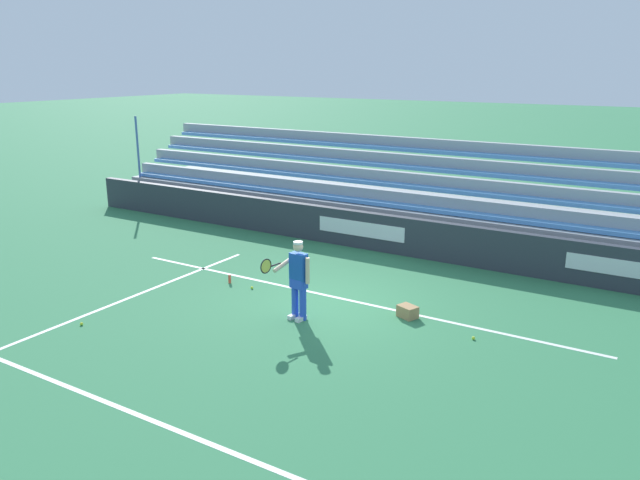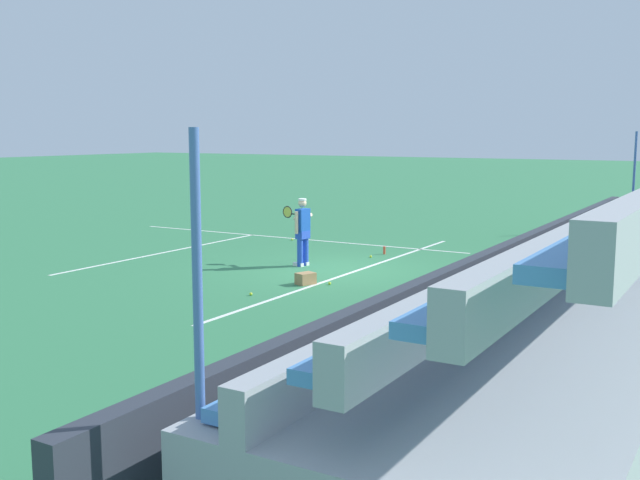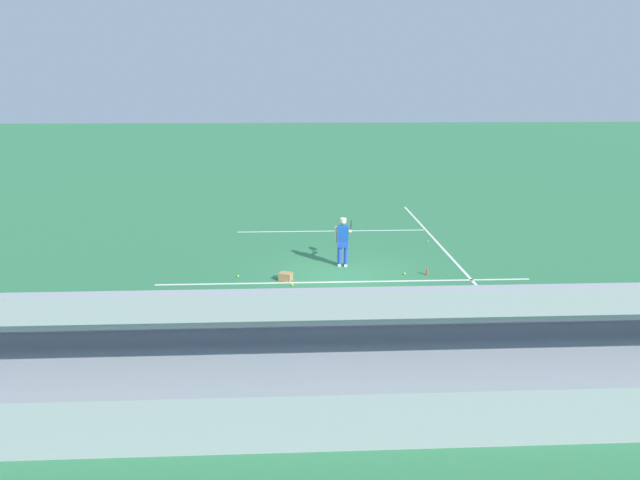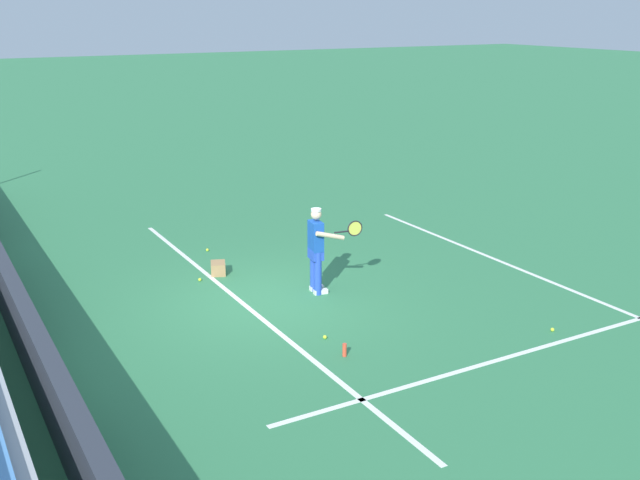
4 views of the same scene
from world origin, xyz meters
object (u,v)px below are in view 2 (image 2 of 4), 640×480
Objects in this scene: ball_box_cardboard at (306,279)px; tennis_ball_toward_net at (330,283)px; tennis_ball_by_box at (251,294)px; tennis_ball_near_player at (292,239)px; tennis_ball_stray_back at (371,257)px; tennis_player at (302,231)px; water_bottle at (384,250)px.

ball_box_cardboard is 0.55m from tennis_ball_toward_net.
tennis_ball_by_box is 1.00× the size of tennis_ball_near_player.
tennis_ball_stray_back is at bearing -0.15° from tennis_ball_by_box.
tennis_ball_stray_back is at bearing -115.02° from tennis_ball_near_player.
tennis_player is 7.80× the size of water_bottle.
tennis_ball_near_player is (3.66, 2.65, -0.86)m from tennis_player.
water_bottle reaches higher than tennis_ball_near_player.
tennis_ball_by_box is 1.00× the size of tennis_ball_stray_back.
tennis_player is 2.47m from ball_box_cardboard.
tennis_ball_by_box is at bearing 179.85° from tennis_ball_stray_back.
ball_box_cardboard is at bearing -174.89° from tennis_ball_stray_back.
tennis_player is 25.98× the size of tennis_ball_toward_net.
tennis_ball_toward_net is 0.30× the size of water_bottle.
water_bottle is (0.73, -0.05, 0.08)m from tennis_ball_stray_back.
tennis_player reaches higher than tennis_ball_by_box.
tennis_player is 2.65m from tennis_ball_toward_net.
tennis_ball_stray_back is (5.51, -0.01, 0.00)m from tennis_ball_by_box.
water_bottle is at bearing -4.18° from tennis_ball_stray_back.
tennis_ball_toward_net is at bearing -25.68° from tennis_ball_by_box.
water_bottle is at bearing 10.12° from tennis_ball_toward_net.
tennis_ball_toward_net is 3.81m from tennis_ball_stray_back.
ball_box_cardboard is at bearing -176.34° from water_bottle.
tennis_ball_near_player is at bearing 26.54° from tennis_ball_by_box.
ball_box_cardboard is 6.06× the size of tennis_ball_near_player.
tennis_ball_by_box is at bearing 154.32° from tennis_ball_toward_net.
tennis_player is 25.98× the size of tennis_ball_stray_back.
tennis_player is at bearing -144.08° from tennis_ball_near_player.
tennis_ball_near_player is at bearing 75.42° from water_bottle.
ball_box_cardboard is 6.06× the size of tennis_ball_stray_back.
tennis_ball_stray_back is at bearing -25.84° from tennis_player.
water_bottle is at bearing 3.66° from ball_box_cardboard.
tennis_player reaches higher than ball_box_cardboard.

